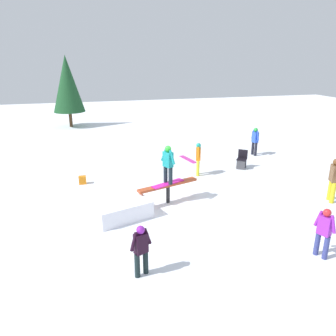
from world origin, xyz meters
TOP-DOWN VIEW (x-y plane):
  - ground_plane at (0.00, 0.00)m, footprint 60.00×60.00m
  - rail_feature at (0.00, 0.00)m, footprint 2.37×1.00m
  - snow_kicker_ramp at (-1.84, -0.59)m, footprint 2.17×1.98m
  - main_rider_on_rail at (0.00, 0.00)m, footprint 1.32×0.82m
  - bystander_black at (-1.71, -3.90)m, footprint 0.59×0.33m
  - bystander_purple at (3.02, -4.37)m, footprint 0.30×0.59m
  - bystander_orange at (2.06, 2.50)m, footprint 0.30×0.59m
  - bystander_brown at (5.80, -1.45)m, footprint 0.35×0.68m
  - bystander_blue at (6.09, 4.71)m, footprint 0.24×0.65m
  - loose_snowboard_magenta at (2.38, 4.85)m, footprint 0.58×1.47m
  - folding_chair at (4.41, 2.86)m, footprint 0.62×0.62m
  - backpack_on_snow at (-2.98, 2.71)m, footprint 0.30×0.22m
  - pine_tree_near at (-3.58, 15.27)m, footprint 2.30×2.30m

SIDE VIEW (x-z plane):
  - ground_plane at x=0.00m, z-range 0.00..0.00m
  - loose_snowboard_magenta at x=2.38m, z-range 0.00..0.02m
  - backpack_on_snow at x=-2.98m, z-range 0.00..0.34m
  - snow_kicker_ramp at x=-1.84m, z-range 0.00..0.56m
  - folding_chair at x=4.41m, z-range -0.03..0.85m
  - rail_feature at x=0.00m, z-range 0.25..0.98m
  - bystander_black at x=-1.71m, z-range 0.08..1.41m
  - bystander_purple at x=3.02m, z-range 0.09..1.48m
  - bystander_orange at x=2.06m, z-range 0.09..1.57m
  - bystander_blue at x=6.09m, z-range 0.09..1.59m
  - bystander_brown at x=5.80m, z-range 0.10..1.74m
  - main_rider_on_rail at x=0.00m, z-range 0.73..2.15m
  - pine_tree_near at x=-3.58m, z-range 0.57..5.80m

